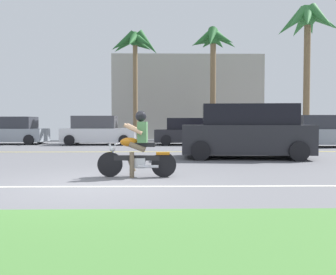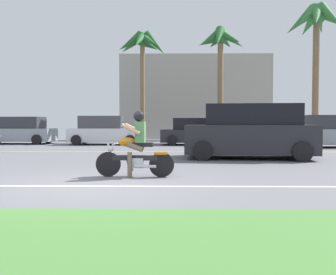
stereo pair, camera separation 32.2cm
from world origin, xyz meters
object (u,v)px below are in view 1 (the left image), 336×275
at_px(suv_nearby, 246,132).
at_px(palm_tree_2, 307,28).
at_px(parked_car_1, 98,131).
at_px(parked_car_2, 194,132).
at_px(palm_tree_1, 135,48).
at_px(motorcyclist, 137,149).
at_px(parked_car_3, 324,132).
at_px(parked_car_0, 9,131).
at_px(palm_tree_0, 213,47).

distance_m(suv_nearby, palm_tree_2, 14.03).
xyz_separation_m(parked_car_1, palm_tree_2, (12.80, 3.00, 6.51)).
distance_m(suv_nearby, parked_car_2, 7.64).
height_order(palm_tree_1, palm_tree_2, palm_tree_2).
distance_m(motorcyclist, parked_car_3, 13.25).
relative_size(parked_car_1, palm_tree_2, 0.46).
bearing_deg(suv_nearby, parked_car_1, 129.73).
height_order(motorcyclist, suv_nearby, suv_nearby).
bearing_deg(palm_tree_2, palm_tree_1, -179.84).
distance_m(parked_car_0, palm_tree_0, 13.19).
bearing_deg(motorcyclist, parked_car_0, 122.52).
distance_m(suv_nearby, parked_car_0, 14.26).
bearing_deg(parked_car_0, motorcyclist, -57.48).
distance_m(parked_car_1, palm_tree_0, 9.01).
relative_size(parked_car_3, palm_tree_0, 0.54).
relative_size(motorcyclist, suv_nearby, 0.39).
bearing_deg(motorcyclist, palm_tree_2, 57.08).
height_order(parked_car_0, palm_tree_2, palm_tree_2).
distance_m(parked_car_2, palm_tree_2, 10.46).
distance_m(parked_car_0, palm_tree_2, 19.23).
bearing_deg(palm_tree_0, parked_car_0, -168.92).
xyz_separation_m(palm_tree_1, palm_tree_2, (10.93, 0.03, 1.30)).
height_order(parked_car_1, palm_tree_0, palm_tree_0).
bearing_deg(motorcyclist, parked_car_3, 48.96).
distance_m(parked_car_3, palm_tree_2, 8.39).
relative_size(palm_tree_0, palm_tree_2, 0.83).
bearing_deg(parked_car_0, parked_car_1, -5.85).
bearing_deg(suv_nearby, parked_car_2, 98.63).
relative_size(suv_nearby, palm_tree_1, 0.65).
bearing_deg(parked_car_3, motorcyclist, -131.04).
height_order(parked_car_2, palm_tree_1, palm_tree_1).
relative_size(motorcyclist, parked_car_0, 0.41).
distance_m(suv_nearby, palm_tree_0, 11.78).
bearing_deg(parked_car_2, suv_nearby, -81.37).
distance_m(palm_tree_0, palm_tree_2, 6.17).
bearing_deg(motorcyclist, parked_car_1, 103.73).
distance_m(parked_car_0, palm_tree_1, 9.06).
height_order(suv_nearby, parked_car_0, suv_nearby).
bearing_deg(palm_tree_2, parked_car_1, -166.79).
xyz_separation_m(parked_car_3, palm_tree_2, (1.13, 5.18, 6.51)).
bearing_deg(parked_car_3, parked_car_1, 169.44).
bearing_deg(palm_tree_2, parked_car_3, -102.28).
bearing_deg(palm_tree_1, suv_nearby, -66.87).
distance_m(parked_car_0, parked_car_2, 10.47).
xyz_separation_m(suv_nearby, palm_tree_0, (0.30, 10.63, 5.06)).
xyz_separation_m(motorcyclist, parked_car_1, (-2.97, 12.17, 0.11)).
relative_size(suv_nearby, parked_car_2, 1.01).
height_order(motorcyclist, palm_tree_1, palm_tree_1).
bearing_deg(palm_tree_1, palm_tree_0, -1.46).
bearing_deg(motorcyclist, parked_car_2, 78.87).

